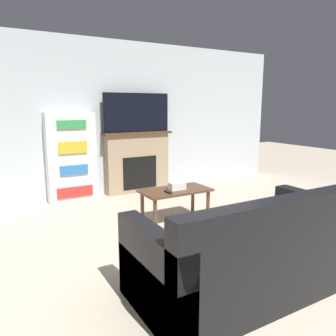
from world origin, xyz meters
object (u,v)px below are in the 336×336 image
fireplace (137,162)px  bookshelf (71,158)px  tv (137,113)px  couch (250,256)px  coffee_table (175,194)px

fireplace → bookshelf: bookshelf is taller
tv → bookshelf: (-1.20, -0.00, -0.72)m
couch → bookshelf: bookshelf is taller
fireplace → bookshelf: (-1.20, -0.02, 0.17)m
tv → coffee_table: 2.05m
fireplace → couch: (-0.55, -3.52, -0.25)m
tv → couch: 3.73m
fireplace → couch: 3.58m
tv → couch: (-0.55, -3.50, -1.15)m
couch → coffee_table: size_ratio=2.11×
couch → coffee_table: couch is taller
tv → coffee_table: (-0.23, -1.73, -1.07)m
couch → bookshelf: 3.59m
fireplace → coffee_table: 1.78m
fireplace → tv: tv is taller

